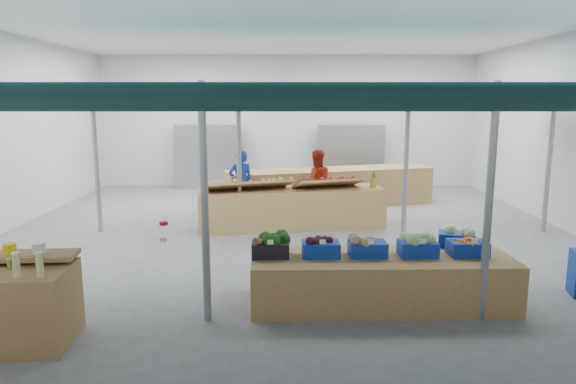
# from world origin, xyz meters

# --- Properties ---
(floor) EXTENTS (13.00, 13.00, 0.00)m
(floor) POSITION_xyz_m (0.00, 0.00, 0.00)
(floor) COLOR #5E5E61
(floor) RESTS_ON ground
(hall) EXTENTS (13.00, 13.00, 13.00)m
(hall) POSITION_xyz_m (0.00, 1.44, 2.65)
(hall) COLOR silver
(hall) RESTS_ON ground
(pole_grid) EXTENTS (10.00, 4.60, 3.00)m
(pole_grid) POSITION_xyz_m (0.75, -1.75, 1.81)
(pole_grid) COLOR gray
(pole_grid) RESTS_ON floor
(awnings) EXTENTS (9.50, 7.08, 0.30)m
(awnings) POSITION_xyz_m (0.75, -1.75, 2.78)
(awnings) COLOR black
(awnings) RESTS_ON pole_grid
(back_shelving_left) EXTENTS (2.00, 0.50, 2.00)m
(back_shelving_left) POSITION_xyz_m (-2.50, 6.00, 1.00)
(back_shelving_left) COLOR #B23F33
(back_shelving_left) RESTS_ON floor
(back_shelving_right) EXTENTS (2.00, 0.50, 2.00)m
(back_shelving_right) POSITION_xyz_m (2.00, 6.00, 1.00)
(back_shelving_right) COLOR #B23F33
(back_shelving_right) RESTS_ON floor
(veg_counter) EXTENTS (3.53, 1.24, 0.68)m
(veg_counter) POSITION_xyz_m (1.30, -3.47, 0.34)
(veg_counter) COLOR olive
(veg_counter) RESTS_ON floor
(fruit_counter) EXTENTS (4.14, 1.61, 0.87)m
(fruit_counter) POSITION_xyz_m (0.10, 0.83, 0.43)
(fruit_counter) COLOR olive
(fruit_counter) RESTS_ON floor
(far_counter) EXTENTS (5.58, 2.64, 0.99)m
(far_counter) POSITION_xyz_m (1.14, 3.22, 0.49)
(far_counter) COLOR olive
(far_counter) RESTS_ON floor
(vendor_left) EXTENTS (0.64, 0.48, 1.62)m
(vendor_left) POSITION_xyz_m (-1.10, 1.93, 0.81)
(vendor_left) COLOR #1835A0
(vendor_left) RESTS_ON floor
(vendor_right) EXTENTS (0.87, 0.73, 1.62)m
(vendor_right) POSITION_xyz_m (0.70, 1.93, 0.81)
(vendor_right) COLOR #A32814
(vendor_right) RESTS_ON floor
(crate_broccoli) EXTENTS (0.51, 0.41, 0.35)m
(crate_broccoli) POSITION_xyz_m (-0.21, -3.51, 0.84)
(crate_broccoli) COLOR black
(crate_broccoli) RESTS_ON veg_counter
(crate_beets) EXTENTS (0.51, 0.41, 0.29)m
(crate_beets) POSITION_xyz_m (0.47, -3.49, 0.82)
(crate_beets) COLOR #0E2F9B
(crate_beets) RESTS_ON veg_counter
(crate_celeriac) EXTENTS (0.51, 0.41, 0.31)m
(crate_celeriac) POSITION_xyz_m (1.10, -3.48, 0.83)
(crate_celeriac) COLOR #0E2F9B
(crate_celeriac) RESTS_ON veg_counter
(crate_cabbage) EXTENTS (0.51, 0.41, 0.35)m
(crate_cabbage) POSITION_xyz_m (1.79, -3.47, 0.84)
(crate_cabbage) COLOR #0E2F9B
(crate_cabbage) RESTS_ON veg_counter
(crate_carrots) EXTENTS (0.51, 0.41, 0.29)m
(crate_carrots) POSITION_xyz_m (2.47, -3.45, 0.79)
(crate_carrots) COLOR #0E2F9B
(crate_carrots) RESTS_ON veg_counter
(sparrow) EXTENTS (0.12, 0.09, 0.11)m
(sparrow) POSITION_xyz_m (-0.37, -3.63, 0.93)
(sparrow) COLOR brown
(sparrow) RESTS_ON crate_broccoli
(pole_ribbon) EXTENTS (0.12, 0.12, 0.28)m
(pole_ribbon) POSITION_xyz_m (-1.68, -3.33, 1.08)
(pole_ribbon) COLOR red
(pole_ribbon) RESTS_ON pole_grid
(apple_heap_yellow) EXTENTS (2.02, 1.27, 0.27)m
(apple_heap_yellow) POSITION_xyz_m (-0.84, 0.58, 1.03)
(apple_heap_yellow) COLOR #997247
(apple_heap_yellow) RESTS_ON fruit_counter
(apple_heap_red) EXTENTS (1.65, 1.14, 0.27)m
(apple_heap_red) POSITION_xyz_m (0.92, 0.87, 1.03)
(apple_heap_red) COLOR #997247
(apple_heap_red) RESTS_ON fruit_counter
(pineapple) EXTENTS (0.14, 0.14, 0.39)m
(pineapple) POSITION_xyz_m (1.92, 1.03, 1.05)
(pineapple) COLOR #8C6019
(pineapple) RESTS_ON fruit_counter
(crate_extra) EXTENTS (0.58, 0.47, 0.32)m
(crate_extra) POSITION_xyz_m (2.46, -3.01, 0.83)
(crate_extra) COLOR #0E2F9B
(crate_extra) RESTS_ON veg_counter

